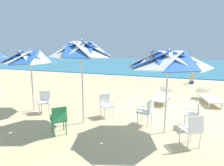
{
  "coord_description": "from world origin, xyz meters",
  "views": [
    {
      "loc": [
        0.45,
        -8.14,
        2.46
      ],
      "look_at": [
        -2.68,
        -0.51,
        1.0
      ],
      "focal_mm": 29.42,
      "sensor_mm": 36.0,
      "label": 1
    }
  ],
  "objects": [
    {
      "name": "plastic_chair_5",
      "position": [
        -4.72,
        -2.6,
        0.5
      ],
      "size": [
        0.61,
        0.62,
        0.87
      ],
      "color": "white",
      "rests_on": "ground"
    },
    {
      "name": "plastic_chair_3",
      "position": [
        -2.26,
        -2.09,
        0.5
      ],
      "size": [
        0.63,
        0.63,
        0.87
      ],
      "color": "white",
      "rests_on": "ground"
    },
    {
      "name": "beach_umbrella_1",
      "position": [
        -2.72,
        -2.99,
        2.45
      ],
      "size": [
        2.02,
        2.02,
        2.83
      ],
      "color": "silver",
      "rests_on": "ground"
    },
    {
      "name": "sun_lounger_0",
      "position": [
        1.51,
        1.51,
        0.28
      ],
      "size": [
        1.1,
        2.23,
        0.62
      ],
      "color": "white",
      "rests_on": "ground"
    },
    {
      "name": "plastic_chair_0",
      "position": [
        0.68,
        -3.28,
        0.5
      ],
      "size": [
        0.62,
        0.63,
        0.87
      ],
      "color": "white",
      "rests_on": "ground"
    },
    {
      "name": "beach_umbrella_2",
      "position": [
        -5.33,
        -2.59,
        2.17
      ],
      "size": [
        2.09,
        2.09,
        2.53
      ],
      "color": "silver",
      "rests_on": "ground"
    },
    {
      "name": "beachgoer_seated",
      "position": [
        0.85,
        6.92,
        0.29
      ],
      "size": [
        0.3,
        0.93,
        0.92
      ],
      "color": "#2D4CA5",
      "rests_on": "ground"
    },
    {
      "name": "surf_foam",
      "position": [
        0.0,
        8.74,
        0.01
      ],
      "size": [
        80.0,
        0.7,
        0.01
      ],
      "primitive_type": "cube",
      "color": "white",
      "rests_on": "ground"
    },
    {
      "name": "plastic_chair_2",
      "position": [
        -0.69,
        -2.31,
        0.5
      ],
      "size": [
        0.55,
        0.52,
        0.87
      ],
      "color": "white",
      "rests_on": "ground"
    },
    {
      "name": "plastic_chair_4",
      "position": [
        -2.93,
        -4.0,
        0.5
      ],
      "size": [
        0.63,
        0.63,
        0.87
      ],
      "color": "#2D8C4C",
      "rests_on": "ground"
    },
    {
      "name": "ground_plane",
      "position": [
        0.0,
        0.0,
        0.0
      ],
      "size": [
        80.0,
        80.0,
        0.0
      ],
      "primitive_type": "plane",
      "color": "#D3B784"
    },
    {
      "name": "sea",
      "position": [
        0.0,
        27.04,
        0.05
      ],
      "size": [
        80.0,
        36.0,
        0.1
      ],
      "primitive_type": "cube",
      "color": "teal",
      "rests_on": "ground"
    },
    {
      "name": "plastic_chair_1",
      "position": [
        0.74,
        -1.96,
        0.5
      ],
      "size": [
        0.47,
        0.44,
        0.87
      ],
      "color": "white",
      "rests_on": "ground"
    },
    {
      "name": "sun_lounger_1",
      "position": [
        -0.56,
        0.87,
        0.28
      ],
      "size": [
        0.81,
        2.19,
        0.62
      ],
      "color": "white",
      "rests_on": "ground"
    },
    {
      "name": "beach_umbrella_0",
      "position": [
        -0.06,
        -2.68,
        2.18
      ],
      "size": [
        2.35,
        2.35,
        2.53
      ],
      "color": "silver",
      "rests_on": "ground"
    }
  ]
}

